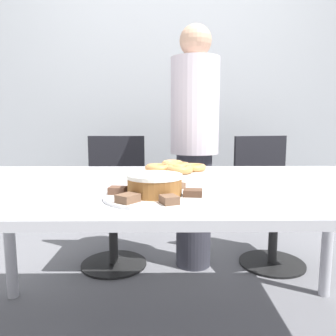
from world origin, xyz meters
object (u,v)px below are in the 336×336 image
at_px(person_standing, 194,143).
at_px(plate_cake, 155,196).
at_px(plate_donuts, 177,172).
at_px(office_chair_right, 269,205).
at_px(napkin, 42,182).
at_px(frosted_cake, 155,185).
at_px(office_chair_left, 114,205).

height_order(person_standing, plate_cake, person_standing).
bearing_deg(plate_donuts, office_chair_right, 43.81).
bearing_deg(office_chair_right, napkin, -157.98).
height_order(plate_cake, frosted_cake, frosted_cake).
xyz_separation_m(office_chair_right, plate_donuts, (-0.66, -0.63, 0.32)).
xyz_separation_m(office_chair_left, office_chair_right, (1.06, -0.00, 0.00)).
bearing_deg(frosted_cake, office_chair_left, 105.18).
bearing_deg(napkin, office_chair_left, 80.53).
bearing_deg(plate_cake, office_chair_left, 105.18).
relative_size(frosted_cake, napkin, 1.02).
distance_m(person_standing, plate_donuts, 0.60).
relative_size(person_standing, plate_donuts, 4.00).
distance_m(person_standing, napkin, 1.08).
bearing_deg(person_standing, office_chair_right, 5.71).
distance_m(plate_donuts, frosted_cake, 0.52).
xyz_separation_m(office_chair_left, plate_cake, (0.31, -1.15, 0.32)).
bearing_deg(frosted_cake, plate_cake, 0.00).
relative_size(person_standing, plate_cake, 4.77).
bearing_deg(person_standing, plate_donuts, -103.13).
bearing_deg(plate_cake, office_chair_right, 56.88).
distance_m(office_chair_right, plate_cake, 1.41).
xyz_separation_m(office_chair_right, frosted_cake, (-0.75, -1.15, 0.36)).
bearing_deg(napkin, frosted_cake, -30.21).
height_order(office_chair_right, plate_cake, office_chair_right).
height_order(office_chair_right, napkin, office_chair_right).
bearing_deg(plate_donuts, person_standing, 76.87).
relative_size(office_chair_right, napkin, 5.02).
xyz_separation_m(plate_cake, napkin, (-0.46, 0.27, -0.00)).
distance_m(office_chair_left, plate_cake, 1.23).
relative_size(plate_donuts, napkin, 2.27).
relative_size(office_chair_left, plate_donuts, 2.21).
relative_size(plate_cake, plate_donuts, 0.84).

